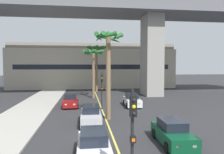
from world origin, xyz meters
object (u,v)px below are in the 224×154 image
at_px(car_queue_second, 71,101).
at_px(car_queue_third, 132,100).
at_px(car_queue_front, 91,115).
at_px(traffic_light_median_near, 133,130).
at_px(palm_tree_near_median, 96,55).
at_px(car_queue_fifth, 94,147).
at_px(traffic_light_median_far, 102,86).
at_px(palm_tree_mid_median, 108,52).
at_px(palm_tree_far_median, 94,58).
at_px(car_queue_fourth, 172,133).

height_order(car_queue_second, car_queue_third, same).
distance_m(car_queue_front, traffic_light_median_near, 11.12).
bearing_deg(car_queue_third, palm_tree_near_median, 103.16).
relative_size(car_queue_fifth, traffic_light_median_far, 0.98).
bearing_deg(car_queue_second, car_queue_front, -74.31).
bearing_deg(car_queue_front, palm_tree_mid_median, 37.76).
relative_size(traffic_light_median_far, palm_tree_mid_median, 0.51).
height_order(car_queue_fifth, palm_tree_mid_median, palm_tree_mid_median).
bearing_deg(car_queue_third, traffic_light_median_far, -160.83).
distance_m(car_queue_fifth, traffic_light_median_far, 13.29).
distance_m(palm_tree_near_median, palm_tree_far_median, 8.18).
bearing_deg(traffic_light_median_far, car_queue_third, 19.17).
bearing_deg(traffic_light_median_far, palm_tree_far_median, 93.98).
bearing_deg(palm_tree_near_median, car_queue_third, -76.84).
relative_size(palm_tree_mid_median, palm_tree_far_median, 1.09).
distance_m(car_queue_fourth, car_queue_fifth, 5.37).
xyz_separation_m(palm_tree_near_median, palm_tree_mid_median, (-0.08, -21.07, -0.80)).
xyz_separation_m(car_queue_front, palm_tree_far_median, (0.86, 14.29, 5.44)).
xyz_separation_m(car_queue_second, traffic_light_median_far, (3.69, -2.08, 1.99)).
height_order(car_queue_fourth, palm_tree_mid_median, palm_tree_mid_median).
bearing_deg(traffic_light_median_near, palm_tree_near_median, 89.06).
height_order(car_queue_fifth, palm_tree_far_median, palm_tree_far_median).
xyz_separation_m(car_queue_third, traffic_light_median_near, (-4.08, -18.14, 1.99)).
height_order(car_queue_front, car_queue_second, same).
relative_size(car_queue_fourth, palm_tree_mid_median, 0.51).
height_order(car_queue_front, car_queue_fifth, same).
bearing_deg(car_queue_fourth, car_queue_fifth, -162.05).
relative_size(palm_tree_near_median, palm_tree_far_median, 1.18).
relative_size(traffic_light_median_near, palm_tree_mid_median, 0.51).
distance_m(car_queue_third, palm_tree_near_median, 16.76).
bearing_deg(palm_tree_mid_median, car_queue_front, -142.24).
relative_size(traffic_light_median_near, palm_tree_far_median, 0.56).
distance_m(traffic_light_median_near, traffic_light_median_far, 16.80).
bearing_deg(traffic_light_median_far, car_queue_second, 150.55).
xyz_separation_m(car_queue_third, traffic_light_median_far, (-3.84, -1.34, 1.99)).
relative_size(car_queue_front, car_queue_third, 0.99).
bearing_deg(car_queue_fifth, palm_tree_far_median, 87.57).
bearing_deg(car_queue_second, car_queue_fifth, -81.74).
xyz_separation_m(car_queue_fifth, palm_tree_far_median, (0.91, 21.43, 5.44)).
height_order(car_queue_fifth, traffic_light_median_far, traffic_light_median_far).
height_order(traffic_light_median_near, traffic_light_median_far, same).
relative_size(car_queue_fifth, palm_tree_far_median, 0.55).
bearing_deg(car_queue_second, car_queue_third, -5.65).
xyz_separation_m(traffic_light_median_near, traffic_light_median_far, (0.23, 16.80, 0.00)).
bearing_deg(car_queue_fifth, car_queue_fourth, 17.95).
bearing_deg(car_queue_second, palm_tree_near_median, 74.44).
relative_size(car_queue_front, palm_tree_near_median, 0.47).
xyz_separation_m(palm_tree_near_median, palm_tree_far_median, (-0.89, -8.08, -0.91)).
bearing_deg(palm_tree_far_median, traffic_light_median_far, -86.02).
height_order(car_queue_second, car_queue_fourth, same).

